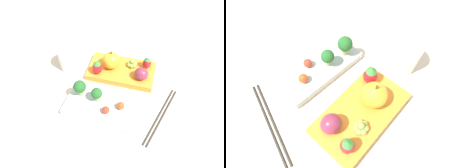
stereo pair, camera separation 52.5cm
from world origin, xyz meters
The scene contains 14 objects.
ground_plane centered at (0.00, 0.00, 0.00)m, with size 4.00×4.00×0.00m, color beige.
bento_box_savoury centered at (0.01, 0.07, 0.01)m, with size 0.21×0.12×0.02m.
bento_box_fruit centered at (0.01, -0.08, 0.01)m, with size 0.23×0.15×0.02m.
broccoli_floret_0 centered at (0.08, 0.06, 0.06)m, with size 0.04×0.04×0.06m.
broccoli_floret_1 centered at (0.03, 0.06, 0.05)m, with size 0.03×0.03×0.05m.
cherry_tomato_0 centered at (-0.04, 0.06, 0.03)m, with size 0.02×0.02×0.02m.
cherry_tomato_1 centered at (-0.01, 0.09, 0.03)m, with size 0.02×0.02×0.02m.
apple centered at (0.04, -0.08, 0.05)m, with size 0.06×0.06×0.07m.
strawberry_0 centered at (0.07, -0.04, 0.05)m, with size 0.03×0.03×0.05m.
strawberry_1 centered at (-0.06, -0.12, 0.04)m, with size 0.03×0.03×0.04m.
plum centered at (-0.06, -0.07, 0.04)m, with size 0.04×0.04×0.04m.
grape_cluster centered at (-0.02, -0.11, 0.03)m, with size 0.03×0.03×0.02m.
drinking_cup centered at (0.18, -0.05, 0.04)m, with size 0.07×0.07×0.08m.
chopsticks_pair centered at (-0.15, 0.03, 0.00)m, with size 0.05×0.21×0.01m.
Camera 2 is at (-0.13, -0.18, 0.42)m, focal length 32.00 mm.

